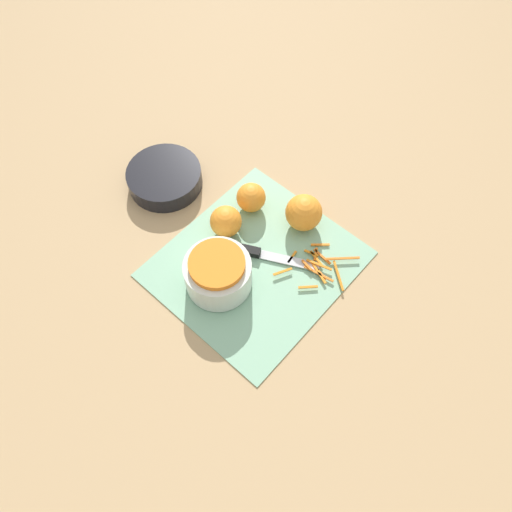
# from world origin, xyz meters

# --- Properties ---
(ground_plane) EXTENTS (4.00, 4.00, 0.00)m
(ground_plane) POSITION_xyz_m (0.00, 0.00, 0.00)
(ground_plane) COLOR tan
(cutting_board) EXTENTS (0.41, 0.37, 0.01)m
(cutting_board) POSITION_xyz_m (0.00, 0.00, 0.00)
(cutting_board) COLOR #84B793
(cutting_board) RESTS_ON ground_plane
(bowl_speckled) EXTENTS (0.14, 0.14, 0.09)m
(bowl_speckled) POSITION_xyz_m (-0.09, 0.03, 0.05)
(bowl_speckled) COLOR silver
(bowl_speckled) RESTS_ON cutting_board
(bowl_dark) EXTENTS (0.18, 0.18, 0.05)m
(bowl_dark) POSITION_xyz_m (0.02, 0.32, 0.02)
(bowl_dark) COLOR black
(bowl_dark) RESTS_ON ground_plane
(knife) EXTENTS (0.12, 0.21, 0.02)m
(knife) POSITION_xyz_m (0.01, 0.02, 0.01)
(knife) COLOR black
(knife) RESTS_ON cutting_board
(orange_left) EXTENTS (0.07, 0.07, 0.07)m
(orange_left) POSITION_xyz_m (0.02, 0.11, 0.04)
(orange_left) COLOR orange
(orange_left) RESTS_ON cutting_board
(orange_right) EXTENTS (0.07, 0.07, 0.07)m
(orange_right) POSITION_xyz_m (0.11, 0.11, 0.04)
(orange_right) COLOR orange
(orange_right) RESTS_ON cutting_board
(orange_back) EXTENTS (0.08, 0.08, 0.08)m
(orange_back) POSITION_xyz_m (0.15, -0.01, 0.05)
(orange_back) COLOR orange
(orange_back) RESTS_ON cutting_board
(peel_pile) EXTENTS (0.16, 0.14, 0.01)m
(peel_pile) POSITION_xyz_m (0.08, -0.11, 0.01)
(peel_pile) COLOR orange
(peel_pile) RESTS_ON cutting_board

